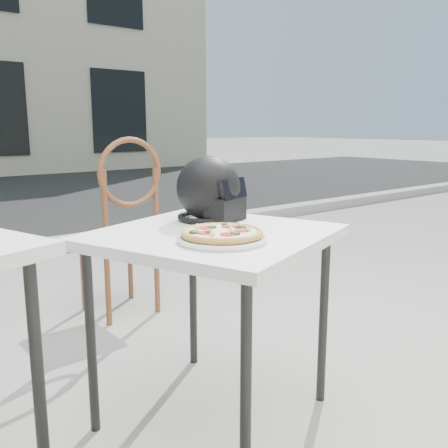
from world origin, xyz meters
TOP-DOWN VIEW (x-y plane):
  - ground at (0.00, 0.00)m, footprint 80.00×80.00m
  - curb at (0.00, 3.00)m, footprint 30.00×0.25m
  - cafe_table_main at (-0.40, -0.20)m, footprint 1.06×1.06m
  - plate at (-0.49, -0.36)m, footprint 0.37×0.37m
  - pizza at (-0.49, -0.36)m, footprint 0.37×0.37m
  - helmet at (-0.27, -0.00)m, footprint 0.36×0.36m
  - cafe_chair_main at (-0.14, 1.06)m, footprint 0.44×0.44m

SIDE VIEW (x-z plane):
  - ground at x=0.00m, z-range 0.00..0.00m
  - curb at x=0.00m, z-range 0.00..0.12m
  - cafe_chair_main at x=-0.14m, z-range 0.06..1.20m
  - cafe_table_main at x=-0.40m, z-range 0.32..1.11m
  - plate at x=-0.49m, z-range 0.79..0.81m
  - pizza at x=-0.49m, z-range 0.80..0.84m
  - helmet at x=-0.27m, z-range 0.77..1.05m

